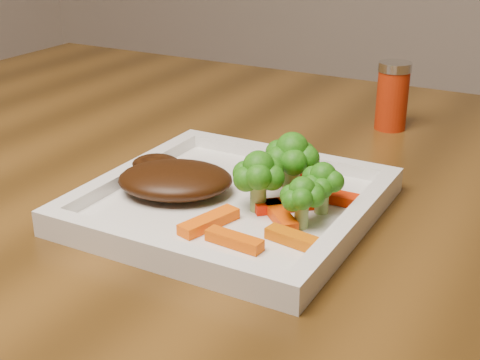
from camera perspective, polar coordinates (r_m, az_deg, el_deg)
The scene contains 14 objects.
plate at distance 0.67m, azimuth -0.75°, elevation -2.28°, with size 0.27×0.27×0.01m, color white.
steak at distance 0.68m, azimuth -5.54°, elevation 0.03°, with size 0.12×0.09×0.03m, color #351908.
broccoli_0 at distance 0.67m, azimuth 4.44°, elevation 1.50°, with size 0.06×0.06×0.07m, color #1C5D0F, non-canonical shape.
broccoli_1 at distance 0.64m, azimuth 7.07°, elevation -0.11°, with size 0.05×0.05×0.06m, color #287413, non-canonical shape.
broccoli_2 at distance 0.61m, azimuth 5.32°, elevation -1.53°, with size 0.05×0.05×0.06m, color #317012, non-canonical shape.
broccoli_3 at distance 0.64m, azimuth 1.58°, elevation -0.06°, with size 0.06×0.06×0.06m, color #145D0F, non-canonical shape.
carrot_0 at distance 0.58m, azimuth -0.50°, elevation -5.15°, with size 0.05×0.01×0.01m, color #E05303.
carrot_1 at distance 0.59m, azimuth 4.80°, elevation -5.06°, with size 0.06×0.02×0.01m, color #CC5C03.
carrot_2 at distance 0.62m, azimuth -2.67°, elevation -3.55°, with size 0.06×0.02×0.01m, color #FD5A04.
carrot_3 at distance 0.67m, azimuth 8.68°, elevation -1.57°, with size 0.06×0.02×0.01m, color red.
carrot_4 at distance 0.71m, azimuth 3.28°, elevation 0.07°, with size 0.06×0.02×0.01m, color red.
carrot_5 at distance 0.63m, azimuth 3.43°, elevation -3.07°, with size 0.06×0.02×0.01m, color #E14003.
carrot_6 at distance 0.65m, azimuth 3.91°, elevation -2.11°, with size 0.06×0.02×0.01m, color red.
spice_shaker at distance 0.93m, azimuth 12.87°, elevation 7.00°, with size 0.04×0.04×0.09m, color #A22409.
Camera 1 is at (0.43, -0.54, 1.04)m, focal length 50.00 mm.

